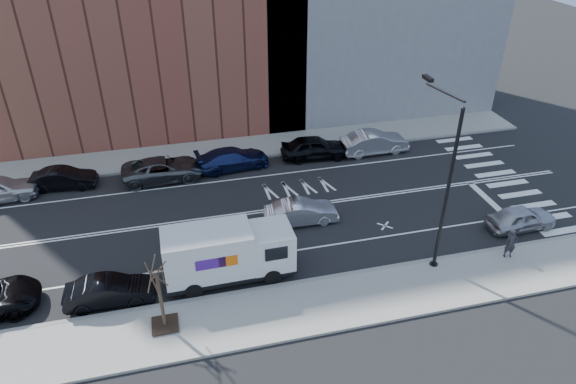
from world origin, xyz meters
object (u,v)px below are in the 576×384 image
near_parked_front (521,218)px  pedestrian (511,243)px  far_parked_b (64,178)px  driving_sedan (301,212)px  fedex_van (227,253)px

near_parked_front → pedestrian: pedestrian is taller
far_parked_b → pedestrian: pedestrian is taller
driving_sedan → near_parked_front: bearing=-105.5°
far_parked_b → driving_sedan: bearing=-112.7°
near_parked_front → pedestrian: bearing=132.6°
driving_sedan → near_parked_front: (12.32, -3.69, -0.01)m
far_parked_b → driving_sedan: size_ratio=0.97×
fedex_van → near_parked_front: size_ratio=1.61×
near_parked_front → fedex_van: bearing=88.6°
fedex_van → far_parked_b: size_ratio=1.58×
fedex_van → driving_sedan: fedex_van is taller
far_parked_b → near_parked_front: 28.84m
driving_sedan → pedestrian: pedestrian is taller
far_parked_b → fedex_van: bearing=-135.6°
far_parked_b → driving_sedan: 16.13m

